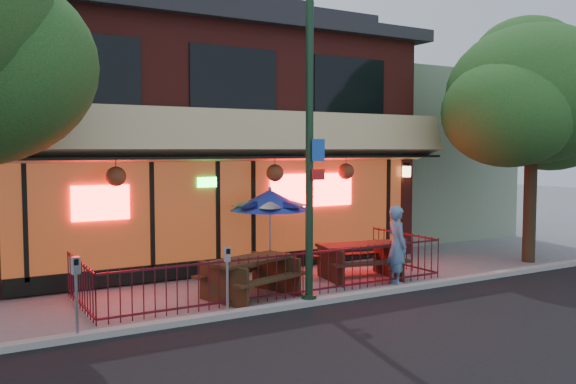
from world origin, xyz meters
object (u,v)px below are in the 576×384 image
object	(u,v)px
street_light	(310,153)
picnic_table_right	(360,256)
patio_umbrella	(270,200)
parking_meter_near	(227,270)
picnic_table_left	(251,272)
parking_meter_far	(76,284)
pedestrian	(397,245)
street_tree_right	(532,88)

from	to	relation	value
street_light	picnic_table_right	xyz separation A→B (m)	(2.41, 1.48, -2.57)
picnic_table_right	patio_umbrella	xyz separation A→B (m)	(-1.82, 1.33, 1.37)
picnic_table_right	parking_meter_near	size ratio (longest dim) A/B	1.68
picnic_table_left	picnic_table_right	world-z (taller)	picnic_table_right
picnic_table_right	parking_meter_near	world-z (taller)	parking_meter_near
picnic_table_right	parking_meter_near	distance (m)	4.59
picnic_table_right	parking_meter_far	bearing A→B (deg)	-167.63
picnic_table_right	patio_umbrella	distance (m)	2.63
picnic_table_left	pedestrian	distance (m)	3.65
street_tree_right	picnic_table_left	distance (m)	9.87
patio_umbrella	pedestrian	distance (m)	3.32
picnic_table_left	parking_meter_near	xyz separation A→B (m)	(-1.09, -1.18, 0.35)
pedestrian	parking_meter_near	distance (m)	4.71
parking_meter_near	patio_umbrella	bearing A→B (deg)	49.13
picnic_table_right	pedestrian	bearing A→B (deg)	-69.67
pedestrian	parking_meter_far	bearing A→B (deg)	107.67
parking_meter_near	parking_meter_far	distance (m)	2.77
patio_umbrella	parking_meter_far	world-z (taller)	patio_umbrella
street_tree_right	parking_meter_near	distance (m)	10.78
patio_umbrella	parking_meter_far	distance (m)	6.08
street_light	parking_meter_near	bearing A→B (deg)	-177.66
pedestrian	parking_meter_near	bearing A→B (deg)	110.30
street_light	street_tree_right	world-z (taller)	street_tree_right
patio_umbrella	picnic_table_right	bearing A→B (deg)	-36.15
picnic_table_right	street_light	bearing A→B (deg)	-148.56
street_light	picnic_table_left	size ratio (longest dim) A/B	2.91
parking_meter_far	picnic_table_left	bearing A→B (deg)	16.98
street_light	picnic_table_right	size ratio (longest dim) A/B	3.05
patio_umbrella	pedestrian	size ratio (longest dim) A/B	1.21
street_light	picnic_table_left	bearing A→B (deg)	126.03
street_light	pedestrian	xyz separation A→B (m)	(2.77, 0.50, -2.21)
pedestrian	picnic_table_left	bearing A→B (deg)	93.69
street_tree_right	picnic_table_right	size ratio (longest dim) A/B	3.06
patio_umbrella	street_light	bearing A→B (deg)	-102.04
parking_meter_far	patio_umbrella	bearing A→B (deg)	28.68
street_light	street_tree_right	size ratio (longest dim) A/B	1.00
picnic_table_left	street_light	bearing A→B (deg)	-53.97
parking_meter_near	parking_meter_far	xyz separation A→B (m)	(-2.77, -0.00, 0.04)
patio_umbrella	parking_meter_near	distance (m)	3.94
street_tree_right	picnic_table_left	size ratio (longest dim) A/B	2.92
street_light	picnic_table_left	world-z (taller)	street_light
picnic_table_left	patio_umbrella	distance (m)	2.60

